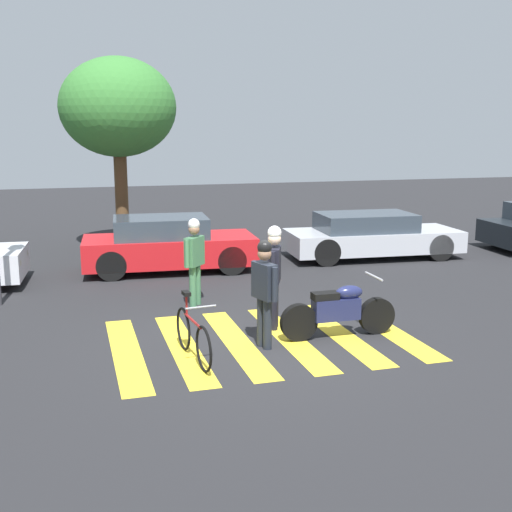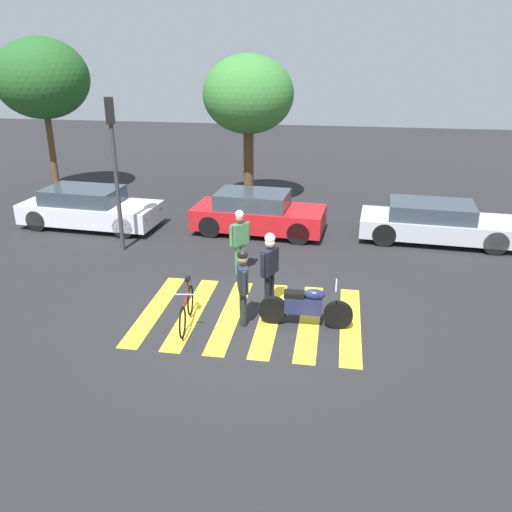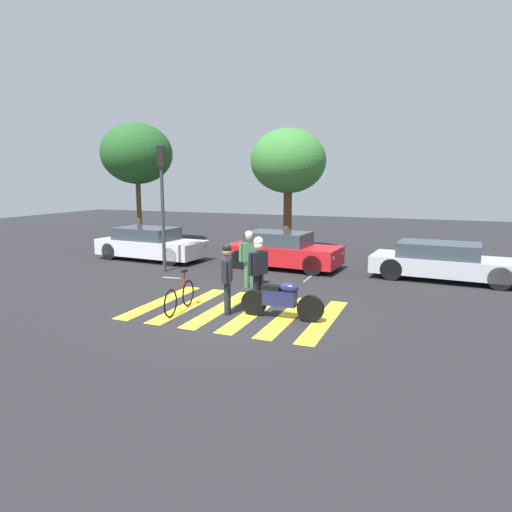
{
  "view_description": "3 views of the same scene",
  "coord_description": "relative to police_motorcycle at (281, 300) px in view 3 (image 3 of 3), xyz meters",
  "views": [
    {
      "loc": [
        -2.99,
        -9.69,
        3.46
      ],
      "look_at": [
        0.34,
        1.57,
        1.11
      ],
      "focal_mm": 44.61,
      "sensor_mm": 36.0,
      "label": 1
    },
    {
      "loc": [
        1.82,
        -10.62,
        5.8
      ],
      "look_at": [
        -0.13,
        1.68,
        0.8
      ],
      "focal_mm": 37.63,
      "sensor_mm": 36.0,
      "label": 2
    },
    {
      "loc": [
        4.59,
        -10.15,
        3.28
      ],
      "look_at": [
        -0.16,
        1.7,
        1.12
      ],
      "focal_mm": 31.94,
      "sensor_mm": 36.0,
      "label": 3
    }
  ],
  "objects": [
    {
      "name": "street_tree_near",
      "position": [
        -10.59,
        9.06,
        4.05
      ],
      "size": [
        3.47,
        3.47,
        6.0
      ],
      "color": "brown",
      "rests_on": "ground_plane"
    },
    {
      "name": "leaning_bicycle",
      "position": [
        -2.56,
        -0.38,
        -0.08
      ],
      "size": [
        0.46,
        1.71,
        1.0
      ],
      "color": "black",
      "rests_on": "ground_plane"
    },
    {
      "name": "car_silver_sedan",
      "position": [
        3.59,
        6.0,
        0.15
      ],
      "size": [
        4.78,
        2.12,
        1.23
      ],
      "color": "black",
      "rests_on": "ground_plane"
    },
    {
      "name": "pedestrian_bystander",
      "position": [
        -1.93,
        2.63,
        0.55
      ],
      "size": [
        0.47,
        0.52,
        1.75
      ],
      "color": "#3F724C",
      "rests_on": "ground_plane"
    },
    {
      "name": "street_tree_mid",
      "position": [
        -2.79,
        9.06,
        3.57
      ],
      "size": [
        3.24,
        3.24,
        5.44
      ],
      "color": "brown",
      "rests_on": "ground_plane"
    },
    {
      "name": "officer_on_foot",
      "position": [
        -0.89,
        0.76,
        0.61
      ],
      "size": [
        0.37,
        0.64,
        1.83
      ],
      "color": "black",
      "rests_on": "ground_plane"
    },
    {
      "name": "crosswalk_stripes",
      "position": [
        -1.26,
        0.21,
        -0.45
      ],
      "size": [
        4.95,
        3.53,
        0.01
      ],
      "color": "yellow",
      "rests_on": "ground_plane"
    },
    {
      "name": "car_white_van",
      "position": [
        -7.6,
        5.64,
        0.19
      ],
      "size": [
        4.65,
        2.09,
        1.32
      ],
      "color": "black",
      "rests_on": "ground_plane"
    },
    {
      "name": "police_motorcycle",
      "position": [
        0.0,
        0.0,
        0.0
      ],
      "size": [
        2.05,
        0.62,
        1.03
      ],
      "color": "black",
      "rests_on": "ground_plane"
    },
    {
      "name": "officer_by_motorcycle",
      "position": [
        -1.35,
        -0.14,
        0.56
      ],
      "size": [
        0.33,
        0.64,
        1.76
      ],
      "color": "#1E232D",
      "rests_on": "ground_plane"
    },
    {
      "name": "car_red_convertible",
      "position": [
        -1.97,
        5.92,
        0.2
      ],
      "size": [
        4.28,
        2.04,
        1.35
      ],
      "color": "black",
      "rests_on": "ground_plane"
    },
    {
      "name": "ground_plane",
      "position": [
        -1.26,
        0.21,
        -0.46
      ],
      "size": [
        60.0,
        60.0,
        0.0
      ],
      "primitive_type": "plane",
      "color": "#232326"
    },
    {
      "name": "traffic_light_pole",
      "position": [
        -5.71,
        3.77,
        2.49
      ],
      "size": [
        0.31,
        0.36,
        4.41
      ],
      "color": "#38383D",
      "rests_on": "ground_plane"
    }
  ]
}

